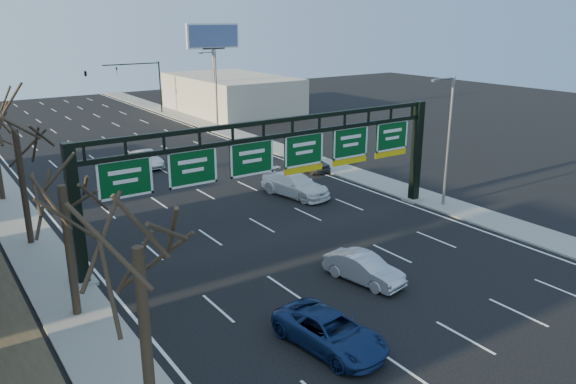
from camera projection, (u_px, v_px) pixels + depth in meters
ground at (367, 284)px, 28.07m from camera, size 160.00×160.00×0.00m
sidewalk_left at (16, 219)px, 36.85m from camera, size 3.00×120.00×0.12m
sidewalk_right at (323, 164)px, 50.69m from camera, size 3.00×120.00×0.12m
lane_markings at (194, 188)px, 43.79m from camera, size 21.60×120.00×0.01m
sign_gantry at (281, 161)px, 33.06m from camera, size 24.60×1.20×7.20m
building_right_distant at (231, 94)px, 77.44m from camera, size 12.00×20.00×5.00m
tree_near at (135, 213)px, 15.76m from camera, size 3.60×3.60×8.86m
tree_gantry at (58, 161)px, 22.95m from camera, size 3.60×3.60×8.48m
tree_mid at (12, 111)px, 30.59m from camera, size 3.60×3.60×9.24m
streetlight_near at (448, 135)px, 38.00m from camera, size 2.15×0.22×9.00m
streetlight_far at (215, 86)px, 64.74m from camera, size 2.15×0.22×9.00m
billboard_right at (213, 48)px, 68.83m from camera, size 7.00×0.50×12.00m
traffic_signal_mast at (115, 75)px, 72.74m from camera, size 10.16×0.54×7.00m
car_blue_suv at (330, 331)px, 22.48m from camera, size 2.97×5.35×1.41m
car_silver_sedan at (364, 268)px, 28.11m from camera, size 2.28×4.49×1.41m
car_white_wagon at (295, 185)px, 41.62m from camera, size 3.48×6.13×1.68m
car_grey_far at (308, 161)px, 48.59m from camera, size 2.01×4.56×1.53m
car_silver_distant at (146, 159)px, 49.62m from camera, size 1.78×4.44×1.44m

